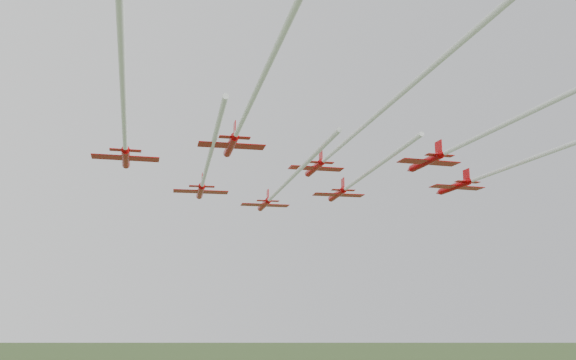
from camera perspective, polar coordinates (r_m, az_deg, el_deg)
jet_lead at (r=105.82m, az=-0.91°, el=-0.99°), size 24.16×50.77×2.64m
jet_row2_left at (r=95.39m, az=-7.41°, el=0.42°), size 24.63×48.71×2.69m
jet_row2_right at (r=103.95m, az=5.68°, el=-0.37°), size 20.51×40.48×2.64m
jet_row3_left at (r=78.65m, az=-14.33°, el=4.79°), size 26.85×60.09×2.81m
jet_row3_mid at (r=79.53m, az=5.74°, el=3.94°), size 27.09×59.84×2.44m
jet_row3_right at (r=92.55m, az=18.76°, el=1.00°), size 20.34×51.79×2.55m
jet_row4_left at (r=63.76m, az=-3.36°, el=6.78°), size 26.13×55.42×2.44m
jet_row4_right at (r=73.13m, az=18.68°, el=4.71°), size 23.98×61.10×2.48m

